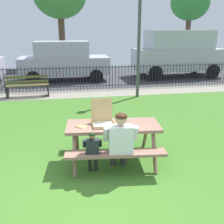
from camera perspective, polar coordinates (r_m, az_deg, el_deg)
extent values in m
cube|color=#3F7126|center=(6.02, -6.19, -7.88)|extent=(28.00, 11.86, 0.02)
cube|color=gray|center=(10.97, -8.30, 3.80)|extent=(28.00, 1.40, 0.01)
cube|color=#38383D|center=(15.10, -8.98, 7.50)|extent=(28.00, 7.03, 0.01)
cube|color=#8F6856|center=(5.20, 0.23, -2.99)|extent=(1.87, 0.94, 0.06)
cube|color=#8F6856|center=(4.77, 0.82, -8.88)|extent=(1.82, 0.46, 0.05)
cube|color=#8F6856|center=(5.87, -0.25, -3.69)|extent=(1.82, 0.46, 0.05)
cylinder|color=#8F6856|center=(4.97, -7.99, -9.02)|extent=(0.11, 0.44, 0.74)
cylinder|color=#8F6856|center=(5.72, -7.53, -5.33)|extent=(0.11, 0.44, 0.74)
cylinder|color=#8F6856|center=(5.09, 9.02, -8.42)|extent=(0.11, 0.44, 0.74)
cylinder|color=#8F6856|center=(5.83, 7.17, -4.89)|extent=(0.11, 0.44, 0.74)
cube|color=tan|center=(5.15, -1.84, -2.80)|extent=(0.42, 0.42, 0.01)
cube|color=silver|center=(5.15, -1.84, -2.72)|extent=(0.39, 0.39, 0.00)
cube|color=tan|center=(4.95, -1.49, -3.31)|extent=(0.42, 0.01, 0.04)
cube|color=tan|center=(5.33, -2.16, -1.76)|extent=(0.42, 0.01, 0.04)
cube|color=tan|center=(5.11, -4.12, -2.64)|extent=(0.01, 0.42, 0.04)
cube|color=tan|center=(5.17, 0.42, -2.37)|extent=(0.01, 0.42, 0.04)
cube|color=tan|center=(5.27, -2.22, 0.69)|extent=(0.42, 0.04, 0.42)
pyramid|color=#EDC962|center=(5.14, -6.30, -2.91)|extent=(0.26, 0.26, 0.01)
cube|color=tan|center=(5.07, -7.17, -3.22)|extent=(0.13, 0.13, 0.02)
cylinder|color=#363636|center=(5.24, 0.28, -9.01)|extent=(0.12, 0.12, 0.44)
cylinder|color=#363636|center=(4.95, 0.49, -7.50)|extent=(0.19, 0.43, 0.15)
cylinder|color=#363636|center=(5.26, 2.48, -8.93)|extent=(0.12, 0.12, 0.44)
cylinder|color=#363636|center=(4.97, 2.81, -7.42)|extent=(0.19, 0.43, 0.15)
cube|color=silver|center=(4.67, 1.95, -5.98)|extent=(0.44, 0.26, 0.52)
cylinder|color=silver|center=(4.66, -1.30, -4.67)|extent=(0.11, 0.22, 0.31)
cylinder|color=silver|center=(4.71, 5.05, -4.46)|extent=(0.11, 0.22, 0.31)
sphere|color=tan|center=(4.55, 1.97, -1.49)|extent=(0.21, 0.21, 0.21)
ellipsoid|color=#3D2014|center=(4.53, 1.99, -0.94)|extent=(0.21, 0.20, 0.12)
cylinder|color=#262626|center=(5.06, -4.77, -10.11)|extent=(0.07, 0.07, 0.44)
cylinder|color=#262626|center=(4.85, -4.84, -8.26)|extent=(0.11, 0.24, 0.08)
cylinder|color=#262626|center=(5.06, -3.51, -10.08)|extent=(0.07, 0.07, 0.44)
cylinder|color=#262626|center=(4.85, -3.53, -8.23)|extent=(0.11, 0.24, 0.08)
cube|color=#1E2328|center=(4.69, -4.21, -7.47)|extent=(0.24, 0.14, 0.29)
cylinder|color=#1E2328|center=(4.70, -5.99, -6.73)|extent=(0.06, 0.12, 0.17)
cylinder|color=#1E2328|center=(4.70, -2.47, -6.65)|extent=(0.06, 0.12, 0.17)
sphere|color=#8C6647|center=(4.62, -4.27, -5.06)|extent=(0.12, 0.12, 0.12)
ellipsoid|color=black|center=(4.60, -4.28, -4.77)|extent=(0.12, 0.11, 0.07)
cylinder|color=black|center=(11.48, -8.66, 9.26)|extent=(22.74, 0.03, 0.03)
cylinder|color=black|center=(11.62, -8.48, 5.36)|extent=(22.74, 0.03, 0.03)
cylinder|color=black|center=(11.82, -22.71, 6.20)|extent=(0.02, 0.02, 1.04)
cylinder|color=black|center=(11.79, -22.04, 6.25)|extent=(0.02, 0.02, 1.04)
cylinder|color=black|center=(11.77, -21.37, 6.31)|extent=(0.02, 0.02, 1.04)
cylinder|color=black|center=(11.74, -20.70, 6.36)|extent=(0.02, 0.02, 1.04)
cylinder|color=black|center=(11.72, -20.02, 6.41)|extent=(0.02, 0.02, 1.04)
cylinder|color=black|center=(11.69, -19.34, 6.46)|extent=(0.02, 0.02, 1.04)
cylinder|color=black|center=(11.67, -18.66, 6.51)|extent=(0.02, 0.02, 1.04)
cylinder|color=black|center=(11.65, -17.97, 6.55)|extent=(0.02, 0.02, 1.04)
cylinder|color=black|center=(11.63, -17.28, 6.60)|extent=(0.02, 0.02, 1.04)
cylinder|color=black|center=(11.62, -16.59, 6.65)|extent=(0.02, 0.02, 1.04)
cylinder|color=black|center=(11.60, -15.90, 6.70)|extent=(0.02, 0.02, 1.04)
cylinder|color=black|center=(11.59, -15.20, 6.74)|extent=(0.02, 0.02, 1.04)
cylinder|color=black|center=(11.58, -14.51, 6.78)|extent=(0.02, 0.02, 1.04)
cylinder|color=black|center=(11.57, -13.81, 6.83)|extent=(0.02, 0.02, 1.04)
cylinder|color=black|center=(11.56, -13.11, 6.87)|extent=(0.02, 0.02, 1.04)
cylinder|color=black|center=(11.55, -12.41, 6.91)|extent=(0.02, 0.02, 1.04)
cylinder|color=black|center=(11.55, -11.71, 6.95)|extent=(0.02, 0.02, 1.04)
cylinder|color=black|center=(11.55, -11.01, 6.99)|extent=(0.02, 0.02, 1.04)
cylinder|color=black|center=(11.55, -10.31, 7.03)|extent=(0.02, 0.02, 1.04)
cylinder|color=black|center=(11.55, -9.61, 7.07)|extent=(0.02, 0.02, 1.04)
cylinder|color=black|center=(11.55, -8.91, 7.10)|extent=(0.02, 0.02, 1.04)
cylinder|color=black|center=(11.55, -8.21, 7.14)|extent=(0.02, 0.02, 1.04)
cylinder|color=black|center=(11.56, -7.51, 7.17)|extent=(0.02, 0.02, 1.04)
cylinder|color=black|center=(11.57, -6.81, 7.21)|extent=(0.02, 0.02, 1.04)
cylinder|color=black|center=(11.58, -6.11, 7.24)|extent=(0.02, 0.02, 1.04)
cylinder|color=black|center=(11.59, -5.42, 7.27)|extent=(0.02, 0.02, 1.04)
cylinder|color=black|center=(11.60, -4.72, 7.30)|extent=(0.02, 0.02, 1.04)
cylinder|color=black|center=(11.61, -4.03, 7.33)|extent=(0.02, 0.02, 1.04)
cylinder|color=black|center=(11.63, -3.33, 7.36)|extent=(0.02, 0.02, 1.04)
cylinder|color=black|center=(11.65, -2.64, 7.38)|extent=(0.02, 0.02, 1.04)
cylinder|color=black|center=(11.67, -1.95, 7.41)|extent=(0.02, 0.02, 1.04)
cylinder|color=black|center=(11.69, -1.27, 7.43)|extent=(0.02, 0.02, 1.04)
cylinder|color=black|center=(11.71, -0.58, 7.45)|extent=(0.02, 0.02, 1.04)
cylinder|color=black|center=(11.73, 0.10, 7.48)|extent=(0.02, 0.02, 1.04)
cylinder|color=black|center=(11.76, 0.78, 7.50)|extent=(0.02, 0.02, 1.04)
cylinder|color=black|center=(11.79, 1.45, 7.52)|extent=(0.02, 0.02, 1.04)
cylinder|color=black|center=(11.82, 2.12, 7.53)|extent=(0.02, 0.02, 1.04)
cylinder|color=black|center=(11.85, 2.79, 7.55)|extent=(0.02, 0.02, 1.04)
cylinder|color=black|center=(11.88, 3.46, 7.57)|extent=(0.02, 0.02, 1.04)
cylinder|color=black|center=(11.91, 4.12, 7.58)|extent=(0.02, 0.02, 1.04)
cylinder|color=black|center=(11.95, 4.78, 7.60)|extent=(0.02, 0.02, 1.04)
cylinder|color=black|center=(11.99, 5.43, 7.61)|extent=(0.02, 0.02, 1.04)
cylinder|color=black|center=(12.02, 6.08, 7.62)|extent=(0.02, 0.02, 1.04)
cylinder|color=black|center=(12.06, 6.73, 7.63)|extent=(0.02, 0.02, 1.04)
cylinder|color=black|center=(12.11, 7.37, 7.64)|extent=(0.02, 0.02, 1.04)
cylinder|color=black|center=(12.15, 8.01, 7.65)|extent=(0.02, 0.02, 1.04)
cylinder|color=black|center=(12.19, 8.64, 7.66)|extent=(0.02, 0.02, 1.04)
cylinder|color=black|center=(12.24, 9.27, 7.67)|extent=(0.02, 0.02, 1.04)
cylinder|color=black|center=(12.29, 9.89, 7.67)|extent=(0.02, 0.02, 1.04)
cylinder|color=black|center=(12.33, 10.51, 7.68)|extent=(0.02, 0.02, 1.04)
cylinder|color=black|center=(12.38, 11.12, 7.68)|extent=(0.02, 0.02, 1.04)
cylinder|color=black|center=(12.44, 11.73, 7.68)|extent=(0.02, 0.02, 1.04)
cylinder|color=black|center=(12.49, 12.34, 7.69)|extent=(0.02, 0.02, 1.04)
cylinder|color=black|center=(12.54, 12.93, 7.69)|extent=(0.02, 0.02, 1.04)
cylinder|color=black|center=(12.60, 13.53, 7.69)|extent=(0.02, 0.02, 1.04)
cylinder|color=black|center=(12.66, 14.12, 7.69)|extent=(0.02, 0.02, 1.04)
cylinder|color=black|center=(12.71, 14.70, 7.69)|extent=(0.02, 0.02, 1.04)
cylinder|color=black|center=(12.77, 15.28, 7.69)|extent=(0.02, 0.02, 1.04)
cylinder|color=black|center=(12.83, 15.85, 7.68)|extent=(0.02, 0.02, 1.04)
cylinder|color=black|center=(12.90, 16.41, 7.68)|extent=(0.02, 0.02, 1.04)
cylinder|color=black|center=(12.96, 16.97, 7.68)|extent=(0.02, 0.02, 1.04)
cylinder|color=black|center=(13.02, 17.53, 7.67)|extent=(0.02, 0.02, 1.04)
cylinder|color=black|center=(13.09, 18.08, 7.67)|extent=(0.02, 0.02, 1.04)
cylinder|color=black|center=(13.16, 18.62, 7.66)|extent=(0.02, 0.02, 1.04)
cylinder|color=black|center=(13.22, 19.16, 7.65)|extent=(0.02, 0.02, 1.04)
cylinder|color=black|center=(13.29, 19.70, 7.65)|extent=(0.02, 0.02, 1.04)
cylinder|color=black|center=(13.36, 20.22, 7.64)|extent=(0.02, 0.02, 1.04)
cylinder|color=black|center=(13.43, 20.75, 7.63)|extent=(0.02, 0.02, 1.04)
cylinder|color=black|center=(13.51, 21.26, 7.62)|extent=(0.02, 0.02, 1.04)
cylinder|color=black|center=(13.58, 21.77, 7.61)|extent=(0.02, 0.02, 1.04)
cylinder|color=black|center=(13.65, 22.28, 7.60)|extent=(0.02, 0.02, 1.04)
cylinder|color=black|center=(13.73, 22.78, 7.59)|extent=(0.02, 0.02, 1.04)
cube|color=brown|center=(11.03, -17.52, 5.60)|extent=(1.60, 0.19, 0.04)
cube|color=brown|center=(10.89, -17.56, 5.46)|extent=(1.60, 0.19, 0.04)
cube|color=brown|center=(10.76, -17.60, 5.31)|extent=(1.60, 0.19, 0.04)
cube|color=brown|center=(10.66, -17.71, 6.19)|extent=(1.60, 0.15, 0.11)
cube|color=brown|center=(10.63, -17.80, 7.14)|extent=(1.60, 0.15, 0.11)
cube|color=black|center=(10.86, -13.47, 4.57)|extent=(0.08, 0.44, 0.44)
cube|color=black|center=(10.97, -21.43, 3.96)|extent=(0.08, 0.44, 0.44)
cylinder|color=#4C4C51|center=(10.20, 5.73, 14.29)|extent=(0.12, 0.12, 4.01)
cube|color=#B1B0BF|center=(13.91, -10.07, 9.80)|extent=(4.41, 1.83, 0.84)
cube|color=#B1B0BF|center=(13.83, -10.67, 13.06)|extent=(2.61, 1.60, 0.76)
cube|color=#262D38|center=(13.86, -6.66, 13.24)|extent=(0.05, 1.53, 0.65)
cylinder|color=black|center=(13.18, -3.37, 7.67)|extent=(0.64, 0.11, 0.64)
cylinder|color=black|center=(14.94, -4.19, 8.83)|extent=(0.64, 0.11, 0.64)
cylinder|color=black|center=(13.18, -16.50, 6.99)|extent=(0.64, 0.11, 0.64)
cylinder|color=black|center=(14.94, -15.80, 8.22)|extent=(0.64, 0.11, 0.64)
cube|color=#B4BCBF|center=(15.18, 13.79, 10.92)|extent=(4.75, 2.09, 1.10)
cube|color=#B4BCBF|center=(15.11, 14.08, 14.79)|extent=(3.45, 1.82, 0.96)
cube|color=#262D38|center=(15.62, 17.86, 14.56)|extent=(0.09, 1.67, 0.82)
cylinder|color=black|center=(15.18, 20.74, 8.12)|extent=(0.76, 0.13, 0.76)
cylinder|color=black|center=(16.84, 17.20, 9.29)|extent=(0.76, 0.13, 0.76)
cylinder|color=black|center=(13.74, 9.28, 8.14)|extent=(0.76, 0.13, 0.76)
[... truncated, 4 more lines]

